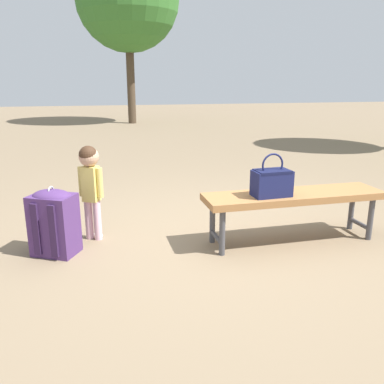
{
  "coord_description": "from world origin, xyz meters",
  "views": [
    {
      "loc": [
        0.95,
        3.3,
        1.41
      ],
      "look_at": [
        0.2,
        -0.03,
        0.45
      ],
      "focal_mm": 37.8,
      "sensor_mm": 36.0,
      "label": 1
    }
  ],
  "objects_px": {
    "handbag": "(272,182)",
    "child_standing": "(90,178)",
    "park_bench": "(294,199)",
    "backpack_large": "(54,220)"
  },
  "relations": [
    {
      "from": "park_bench",
      "to": "backpack_large",
      "type": "xyz_separation_m",
      "value": [
        2.04,
        -0.18,
        -0.1
      ]
    },
    {
      "from": "park_bench",
      "to": "child_standing",
      "type": "xyz_separation_m",
      "value": [
        1.73,
        -0.43,
        0.18
      ]
    },
    {
      "from": "park_bench",
      "to": "backpack_large",
      "type": "height_order",
      "value": "backpack_large"
    },
    {
      "from": "handbag",
      "to": "child_standing",
      "type": "distance_m",
      "value": 1.57
    },
    {
      "from": "handbag",
      "to": "backpack_large",
      "type": "relative_size",
      "value": 0.63
    },
    {
      "from": "handbag",
      "to": "backpack_large",
      "type": "distance_m",
      "value": 1.83
    },
    {
      "from": "handbag",
      "to": "backpack_large",
      "type": "bearing_deg",
      "value": -7.33
    },
    {
      "from": "park_bench",
      "to": "handbag",
      "type": "distance_m",
      "value": 0.3
    },
    {
      "from": "handbag",
      "to": "child_standing",
      "type": "height_order",
      "value": "child_standing"
    },
    {
      "from": "child_standing",
      "to": "backpack_large",
      "type": "distance_m",
      "value": 0.48
    }
  ]
}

